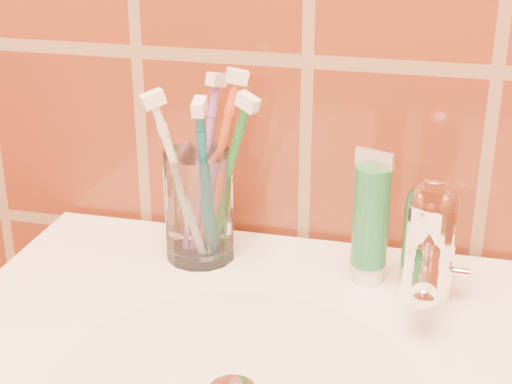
# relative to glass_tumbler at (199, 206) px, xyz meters

# --- Properties ---
(glass_tumbler) EXTENTS (0.09, 0.09, 0.11)m
(glass_tumbler) POSITION_rel_glass_tumbler_xyz_m (0.00, 0.00, 0.00)
(glass_tumbler) COLOR white
(glass_tumbler) RESTS_ON pedestal_sink
(toothpaste_tube) EXTENTS (0.04, 0.03, 0.14)m
(toothpaste_tube) POSITION_rel_glass_tumbler_xyz_m (0.17, -0.01, 0.01)
(toothpaste_tube) COLOR white
(toothpaste_tube) RESTS_ON pedestal_sink
(faucet) EXTENTS (0.05, 0.11, 0.12)m
(faucet) POSITION_rel_glass_tumbler_xyz_m (0.23, -0.03, 0.01)
(faucet) COLOR white
(faucet) RESTS_ON pedestal_sink
(toothbrush_0) EXTENTS (0.10, 0.09, 0.20)m
(toothbrush_0) POSITION_rel_glass_tumbler_xyz_m (0.01, 0.02, 0.04)
(toothbrush_0) COLOR #DC5426
(toothbrush_0) RESTS_ON glass_tumbler
(toothbrush_1) EXTENTS (0.12, 0.11, 0.20)m
(toothbrush_1) POSITION_rel_glass_tumbler_xyz_m (-0.01, -0.02, 0.03)
(toothbrush_1) COLOR silver
(toothbrush_1) RESTS_ON glass_tumbler
(toothbrush_2) EXTENTS (0.04, 0.09, 0.19)m
(toothbrush_2) POSITION_rel_glass_tumbler_xyz_m (0.01, -0.01, 0.03)
(toothbrush_2) COLOR #0D606D
(toothbrush_2) RESTS_ON glass_tumbler
(toothbrush_3) EXTENTS (0.08, 0.12, 0.20)m
(toothbrush_3) POSITION_rel_glass_tumbler_xyz_m (-0.00, 0.02, 0.03)
(toothbrush_3) COLOR purple
(toothbrush_3) RESTS_ON glass_tumbler
(toothbrush_4) EXTENTS (0.13, 0.11, 0.19)m
(toothbrush_4) POSITION_rel_glass_tumbler_xyz_m (0.03, -0.00, 0.03)
(toothbrush_4) COLOR #1C6A27
(toothbrush_4) RESTS_ON glass_tumbler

